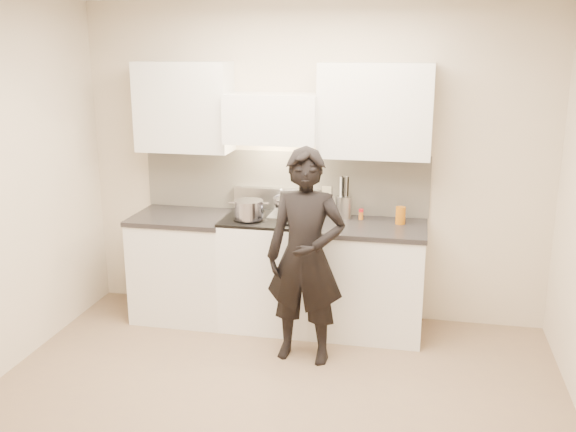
{
  "coord_description": "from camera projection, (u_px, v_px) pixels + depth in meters",
  "views": [
    {
      "loc": [
        0.9,
        -3.6,
        2.34
      ],
      "look_at": [
        -0.07,
        1.05,
        1.06
      ],
      "focal_mm": 40.0,
      "sensor_mm": 36.0,
      "label": 1
    }
  ],
  "objects": [
    {
      "name": "stove",
      "position": [
        271.0,
        270.0,
        5.47
      ],
      "size": [
        0.76,
        0.65,
        0.96
      ],
      "color": "white",
      "rests_on": "ground"
    },
    {
      "name": "counter_left",
      "position": [
        184.0,
        265.0,
        5.63
      ],
      "size": [
        0.82,
        0.67,
        0.92
      ],
      "color": "white",
      "rests_on": "ground"
    },
    {
      "name": "room_shell",
      "position": [
        268.0,
        163.0,
        4.14
      ],
      "size": [
        4.04,
        3.54,
        2.7
      ],
      "color": "beige",
      "rests_on": "ground"
    },
    {
      "name": "utensil_crock",
      "position": [
        344.0,
        205.0,
        5.38
      ],
      "size": [
        0.13,
        0.13,
        0.36
      ],
      "color": "#ABABAB",
      "rests_on": "counter_right"
    },
    {
      "name": "oil_glass",
      "position": [
        401.0,
        215.0,
        5.22
      ],
      "size": [
        0.08,
        0.08,
        0.14
      ],
      "color": "#AF5E0F",
      "rests_on": "counter_right"
    },
    {
      "name": "person",
      "position": [
        306.0,
        257.0,
        4.75
      ],
      "size": [
        0.62,
        0.44,
        1.63
      ],
      "primitive_type": "imported",
      "rotation": [
        0.0,
        0.0,
        -0.08
      ],
      "color": "black",
      "rests_on": "ground"
    },
    {
      "name": "wok",
      "position": [
        292.0,
        202.0,
        5.42
      ],
      "size": [
        0.31,
        0.39,
        0.25
      ],
      "color": "#9C9AAD",
      "rests_on": "stove"
    },
    {
      "name": "counter_right",
      "position": [
        368.0,
        278.0,
        5.32
      ],
      "size": [
        0.92,
        0.67,
        0.92
      ],
      "color": "white",
      "rests_on": "ground"
    },
    {
      "name": "stock_pot",
      "position": [
        249.0,
        210.0,
        5.22
      ],
      "size": [
        0.33,
        0.26,
        0.15
      ],
      "color": "#9C9AAD",
      "rests_on": "stove"
    },
    {
      "name": "spice_jar",
      "position": [
        361.0,
        214.0,
        5.36
      ],
      "size": [
        0.04,
        0.04,
        0.09
      ],
      "color": "#C97121",
      "rests_on": "counter_right"
    },
    {
      "name": "ground_plane",
      "position": [
        266.0,
        414.0,
        4.19
      ],
      "size": [
        4.0,
        4.0,
        0.0
      ],
      "primitive_type": "plane",
      "color": "#866D50"
    }
  ]
}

